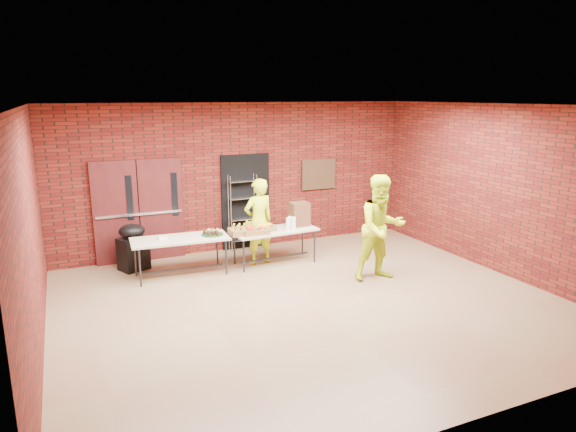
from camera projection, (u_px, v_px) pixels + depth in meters
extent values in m
cube|color=#866648|center=(311.00, 304.00, 8.47)|extent=(8.00, 7.00, 0.04)
cube|color=silver|center=(313.00, 104.00, 7.72)|extent=(8.00, 7.00, 0.04)
cube|color=maroon|center=(240.00, 177.00, 11.23)|extent=(8.00, 0.04, 3.20)
cube|color=maroon|center=(474.00, 281.00, 4.97)|extent=(8.00, 0.04, 3.20)
cube|color=maroon|center=(29.00, 237.00, 6.51)|extent=(0.04, 7.00, 3.20)
cube|color=maroon|center=(502.00, 190.00, 9.69)|extent=(0.04, 7.00, 3.20)
cube|color=#4B1516|center=(116.00, 213.00, 10.24)|extent=(0.88, 0.08, 2.10)
cube|color=#4B1516|center=(161.00, 209.00, 10.59)|extent=(0.88, 0.08, 2.10)
cube|color=black|center=(130.00, 198.00, 10.23)|extent=(0.12, 0.02, 0.90)
cube|color=black|center=(175.00, 194.00, 10.59)|extent=(0.12, 0.02, 0.90)
cube|color=#B5B4BC|center=(140.00, 214.00, 10.37)|extent=(1.70, 0.04, 0.05)
cube|color=black|center=(246.00, 202.00, 11.34)|extent=(1.10, 0.06, 2.10)
cube|color=#3E2918|center=(319.00, 174.00, 11.93)|extent=(0.85, 0.04, 0.70)
cube|color=tan|center=(180.00, 239.00, 9.61)|extent=(1.84, 0.85, 0.04)
cube|color=#29292E|center=(182.00, 269.00, 9.75)|extent=(1.59, 0.13, 0.03)
cylinder|color=#29292E|center=(135.00, 259.00, 9.65)|extent=(0.04, 0.04, 0.70)
cylinder|color=#29292E|center=(217.00, 249.00, 10.28)|extent=(0.04, 0.04, 0.70)
cylinder|color=#29292E|center=(140.00, 268.00, 9.12)|extent=(0.04, 0.04, 0.70)
cylinder|color=#29292E|center=(226.00, 257.00, 9.75)|extent=(0.04, 0.04, 0.70)
cube|color=tan|center=(275.00, 231.00, 10.33)|extent=(1.76, 0.82, 0.04)
cube|color=#29292E|center=(275.00, 258.00, 10.47)|extent=(1.52, 0.14, 0.03)
cylinder|color=#29292E|center=(234.00, 248.00, 10.37)|extent=(0.03, 0.03, 0.67)
cylinder|color=#29292E|center=(302.00, 240.00, 10.97)|extent=(0.03, 0.03, 0.67)
cylinder|color=#29292E|center=(244.00, 256.00, 9.86)|extent=(0.03, 0.03, 0.67)
cylinder|color=#29292E|center=(315.00, 247.00, 10.46)|extent=(0.03, 0.03, 0.67)
cube|color=#99653D|center=(242.00, 232.00, 9.99)|extent=(0.48, 0.37, 0.07)
cube|color=#99653D|center=(263.00, 229.00, 10.24)|extent=(0.44, 0.34, 0.07)
cube|color=#99653D|center=(255.00, 232.00, 10.00)|extent=(0.50, 0.39, 0.08)
cylinder|color=#124519|center=(212.00, 234.00, 9.82)|extent=(0.42, 0.42, 0.02)
cube|color=white|center=(163.00, 238.00, 9.51)|extent=(0.16, 0.11, 0.05)
cube|color=#512F1B|center=(299.00, 214.00, 10.61)|extent=(0.37, 0.33, 0.49)
cylinder|color=white|center=(288.00, 224.00, 10.25)|extent=(0.08, 0.08, 0.25)
cylinder|color=white|center=(294.00, 224.00, 10.29)|extent=(0.09, 0.09, 0.26)
cylinder|color=white|center=(290.00, 222.00, 10.40)|extent=(0.08, 0.08, 0.25)
cube|color=black|center=(133.00, 254.00, 10.04)|extent=(0.63, 0.58, 0.65)
ellipsoid|color=black|center=(132.00, 231.00, 9.93)|extent=(0.63, 0.59, 0.28)
imported|color=#C8E319|center=(259.00, 221.00, 10.30)|extent=(0.70, 0.52, 1.75)
imported|color=#C8E319|center=(381.00, 228.00, 9.39)|extent=(1.00, 0.81, 1.96)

